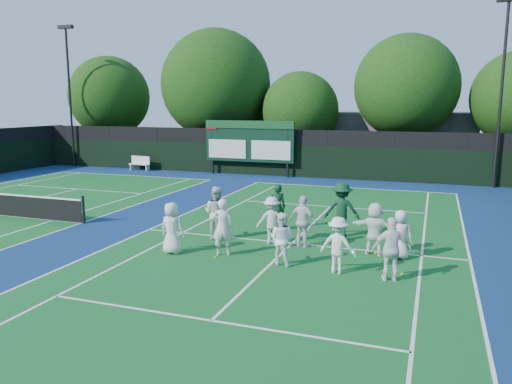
% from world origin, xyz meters
% --- Properties ---
extents(ground, '(120.00, 120.00, 0.00)m').
position_xyz_m(ground, '(0.00, 0.00, 0.00)').
color(ground, '#15360E').
rests_on(ground, ground).
extents(court_apron, '(34.00, 32.00, 0.01)m').
position_xyz_m(court_apron, '(-6.00, 1.00, 0.00)').
color(court_apron, navy).
rests_on(court_apron, ground).
extents(near_court, '(11.05, 23.85, 0.01)m').
position_xyz_m(near_court, '(0.00, 1.00, 0.01)').
color(near_court, '#125821').
rests_on(near_court, ground).
extents(back_fence, '(34.00, 0.08, 3.00)m').
position_xyz_m(back_fence, '(-6.00, 16.00, 1.36)').
color(back_fence, black).
rests_on(back_fence, ground).
extents(scoreboard, '(6.00, 0.21, 3.55)m').
position_xyz_m(scoreboard, '(-7.01, 15.59, 2.19)').
color(scoreboard, black).
rests_on(scoreboard, ground).
extents(clubhouse, '(18.00, 6.00, 4.00)m').
position_xyz_m(clubhouse, '(-2.00, 24.00, 2.00)').
color(clubhouse, '#55565A').
rests_on(clubhouse, ground).
extents(light_pole_left, '(1.20, 0.30, 10.12)m').
position_xyz_m(light_pole_left, '(-21.00, 15.70, 6.30)').
color(light_pole_left, black).
rests_on(light_pole_left, ground).
extents(light_pole_right, '(1.20, 0.30, 10.12)m').
position_xyz_m(light_pole_right, '(7.50, 15.70, 6.30)').
color(light_pole_right, black).
rests_on(light_pole_right, ground).
extents(bench, '(1.62, 0.62, 1.00)m').
position_xyz_m(bench, '(-15.07, 15.37, 0.54)').
color(bench, silver).
rests_on(bench, ground).
extents(tree_a, '(6.34, 6.34, 8.33)m').
position_xyz_m(tree_a, '(-20.19, 19.58, 4.99)').
color(tree_a, black).
rests_on(tree_a, ground).
extents(tree_b, '(7.98, 7.98, 9.98)m').
position_xyz_m(tree_b, '(-10.89, 19.58, 5.79)').
color(tree_b, black).
rests_on(tree_b, ground).
extents(tree_c, '(5.31, 5.31, 6.82)m').
position_xyz_m(tree_c, '(-4.51, 19.58, 4.02)').
color(tree_c, black).
rests_on(tree_c, ground).
extents(tree_d, '(6.65, 6.65, 9.01)m').
position_xyz_m(tree_d, '(2.49, 19.58, 5.51)').
color(tree_d, black).
rests_on(tree_d, ground).
extents(tennis_ball_0, '(0.07, 0.07, 0.07)m').
position_xyz_m(tennis_ball_0, '(-1.75, -1.33, 0.03)').
color(tennis_ball_0, '#CCCF18').
rests_on(tennis_ball_0, ground).
extents(tennis_ball_1, '(0.07, 0.07, 0.07)m').
position_xyz_m(tennis_ball_1, '(2.75, 0.72, 0.03)').
color(tennis_ball_1, '#CCCF18').
rests_on(tennis_ball_1, ground).
extents(tennis_ball_3, '(0.07, 0.07, 0.07)m').
position_xyz_m(tennis_ball_3, '(-2.48, 0.43, 0.03)').
color(tennis_ball_3, '#CCCF18').
rests_on(tennis_ball_3, ground).
extents(tennis_ball_4, '(0.07, 0.07, 0.07)m').
position_xyz_m(tennis_ball_4, '(0.11, 2.81, 0.03)').
color(tennis_ball_4, '#CCCF18').
rests_on(tennis_ball_4, ground).
extents(tennis_ball_5, '(0.07, 0.07, 0.07)m').
position_xyz_m(tennis_ball_5, '(3.66, -1.01, 0.03)').
color(tennis_ball_5, '#CCCF18').
rests_on(tennis_ball_5, ground).
extents(player_front_0, '(0.81, 0.55, 1.62)m').
position_xyz_m(player_front_0, '(-3.22, -1.31, 0.81)').
color(player_front_0, silver).
rests_on(player_front_0, ground).
extents(player_front_1, '(0.76, 0.64, 1.78)m').
position_xyz_m(player_front_1, '(-1.66, -0.98, 0.89)').
color(player_front_1, silver).
rests_on(player_front_1, ground).
extents(player_front_2, '(0.86, 0.73, 1.55)m').
position_xyz_m(player_front_2, '(0.30, -1.22, 0.78)').
color(player_front_2, white).
rests_on(player_front_2, ground).
extents(player_front_3, '(1.09, 0.71, 1.58)m').
position_xyz_m(player_front_3, '(1.96, -1.38, 0.79)').
color(player_front_3, white).
rests_on(player_front_3, ground).
extents(player_front_4, '(1.08, 0.67, 1.71)m').
position_xyz_m(player_front_4, '(3.39, -1.53, 0.86)').
color(player_front_4, white).
rests_on(player_front_4, ground).
extents(player_back_0, '(0.96, 0.79, 1.83)m').
position_xyz_m(player_back_0, '(-2.63, 0.73, 0.92)').
color(player_back_0, silver).
rests_on(player_back_0, ground).
extents(player_back_1, '(1.15, 0.87, 1.58)m').
position_xyz_m(player_back_1, '(-0.67, 0.85, 0.79)').
color(player_back_1, silver).
rests_on(player_back_1, ground).
extents(player_back_2, '(1.07, 0.69, 1.70)m').
position_xyz_m(player_back_2, '(0.43, 0.77, 0.85)').
color(player_back_2, silver).
rests_on(player_back_2, ground).
extents(player_back_3, '(1.58, 0.70, 1.65)m').
position_xyz_m(player_back_3, '(2.71, 0.70, 0.82)').
color(player_back_3, white).
rests_on(player_back_3, ground).
extents(player_back_4, '(0.76, 0.53, 1.49)m').
position_xyz_m(player_back_4, '(3.47, 0.53, 0.75)').
color(player_back_4, silver).
rests_on(player_back_4, ground).
extents(coach_left, '(0.74, 0.63, 1.73)m').
position_xyz_m(coach_left, '(-1.02, 2.58, 0.87)').
color(coach_left, '#0E361D').
rests_on(coach_left, ground).
extents(coach_right, '(1.32, 0.87, 1.90)m').
position_xyz_m(coach_right, '(1.36, 2.51, 0.95)').
color(coach_right, '#0E361F').
rests_on(coach_right, ground).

